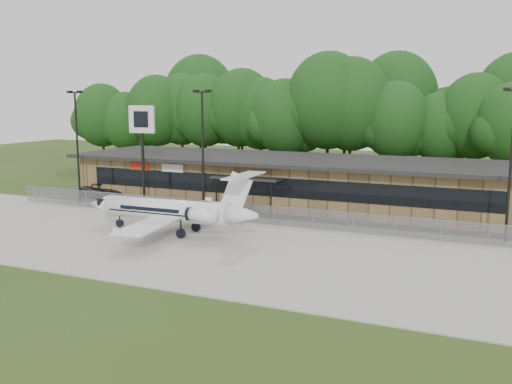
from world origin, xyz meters
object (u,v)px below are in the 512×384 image
at_px(pole_sign, 142,130).
at_px(terminal, 292,181).
at_px(business_jet, 173,211).
at_px(suv, 104,191).

bearing_deg(pole_sign, terminal, 26.24).
height_order(business_jet, suv, business_jet).
height_order(terminal, suv, terminal).
bearing_deg(suv, terminal, -55.32).
bearing_deg(business_jet, terminal, 75.09).
xyz_separation_m(terminal, suv, (-17.51, -4.63, -1.42)).
relative_size(terminal, business_jet, 2.97).
relative_size(business_jet, suv, 2.55).
xyz_separation_m(terminal, business_jet, (-3.56, -14.42, -0.51)).
xyz_separation_m(suv, pole_sign, (6.41, -2.52, 6.09)).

